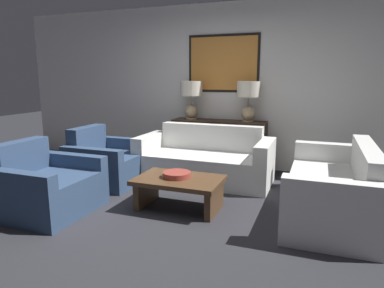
% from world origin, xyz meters
% --- Properties ---
extents(ground_plane, '(20.00, 20.00, 0.00)m').
position_xyz_m(ground_plane, '(0.00, 0.00, 0.00)').
color(ground_plane, '#28282D').
extents(back_wall, '(7.72, 0.12, 2.65)m').
position_xyz_m(back_wall, '(0.00, 2.41, 1.33)').
color(back_wall, silver).
rests_on(back_wall, ground_plane).
extents(console_table, '(1.52, 0.38, 0.80)m').
position_xyz_m(console_table, '(0.00, 2.14, 0.40)').
color(console_table, '#332319').
rests_on(console_table, ground_plane).
extents(table_lamp_left, '(0.36, 0.36, 0.62)m').
position_xyz_m(table_lamp_left, '(-0.47, 2.14, 1.21)').
color(table_lamp_left, tan).
rests_on(table_lamp_left, console_table).
extents(table_lamp_right, '(0.36, 0.36, 0.62)m').
position_xyz_m(table_lamp_right, '(0.47, 2.14, 1.21)').
color(table_lamp_right, tan).
rests_on(table_lamp_right, console_table).
extents(couch_by_back_wall, '(1.91, 0.86, 0.78)m').
position_xyz_m(couch_by_back_wall, '(0.00, 1.45, 0.28)').
color(couch_by_back_wall, silver).
rests_on(couch_by_back_wall, ground_plane).
extents(couch_by_side, '(0.86, 1.91, 0.78)m').
position_xyz_m(couch_by_side, '(1.71, 0.74, 0.28)').
color(couch_by_side, silver).
rests_on(couch_by_side, ground_plane).
extents(coffee_table, '(0.97, 0.64, 0.36)m').
position_xyz_m(coffee_table, '(0.07, 0.30, 0.26)').
color(coffee_table, '#4C331E').
rests_on(coffee_table, ground_plane).
extents(decorative_bowl, '(0.32, 0.32, 0.06)m').
position_xyz_m(decorative_bowl, '(0.03, 0.32, 0.39)').
color(decorative_bowl, '#93382D').
rests_on(decorative_bowl, coffee_table).
extents(armchair_near_back_wall, '(0.91, 0.97, 0.78)m').
position_xyz_m(armchair_near_back_wall, '(-1.29, 0.89, 0.27)').
color(armchair_near_back_wall, navy).
rests_on(armchair_near_back_wall, ground_plane).
extents(armchair_near_camera, '(0.91, 0.97, 0.78)m').
position_xyz_m(armchair_near_camera, '(-1.29, -0.29, 0.27)').
color(armchair_near_camera, navy).
rests_on(armchair_near_camera, ground_plane).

